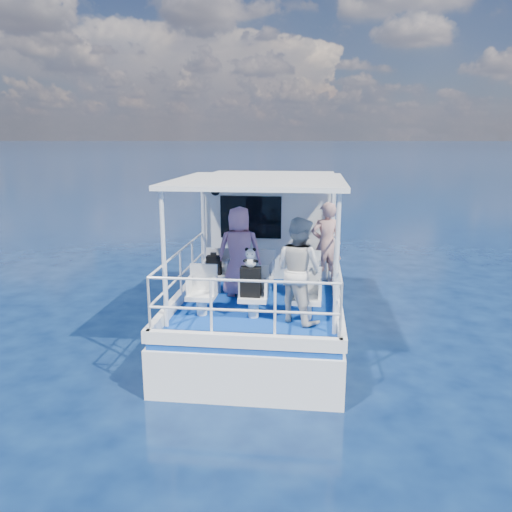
{
  "coord_description": "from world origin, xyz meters",
  "views": [
    {
      "loc": [
        1.0,
        -9.12,
        3.87
      ],
      "look_at": [
        -0.04,
        -0.4,
        1.81
      ],
      "focal_mm": 35.0,
      "sensor_mm": 36.0,
      "label": 1
    }
  ],
  "objects_px": {
    "backpack_center": "(251,282)",
    "passenger_port_fwd": "(239,252)",
    "passenger_stbd_aft": "(299,270)",
    "panda": "(250,258)"
  },
  "relations": [
    {
      "from": "backpack_center",
      "to": "passenger_port_fwd",
      "type": "bearing_deg",
      "value": 107.0
    },
    {
      "from": "passenger_stbd_aft",
      "to": "panda",
      "type": "bearing_deg",
      "value": 34.31
    },
    {
      "from": "passenger_stbd_aft",
      "to": "panda",
      "type": "distance_m",
      "value": 0.82
    },
    {
      "from": "passenger_port_fwd",
      "to": "passenger_stbd_aft",
      "type": "bearing_deg",
      "value": 127.36
    },
    {
      "from": "panda",
      "to": "passenger_stbd_aft",
      "type": "bearing_deg",
      "value": -3.34
    },
    {
      "from": "passenger_port_fwd",
      "to": "backpack_center",
      "type": "xyz_separation_m",
      "value": [
        0.38,
        -1.23,
        -0.23
      ]
    },
    {
      "from": "passenger_port_fwd",
      "to": "passenger_stbd_aft",
      "type": "height_order",
      "value": "passenger_stbd_aft"
    },
    {
      "from": "passenger_stbd_aft",
      "to": "panda",
      "type": "height_order",
      "value": "passenger_stbd_aft"
    },
    {
      "from": "passenger_port_fwd",
      "to": "backpack_center",
      "type": "height_order",
      "value": "passenger_port_fwd"
    },
    {
      "from": "passenger_stbd_aft",
      "to": "backpack_center",
      "type": "distance_m",
      "value": 0.84
    }
  ]
}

